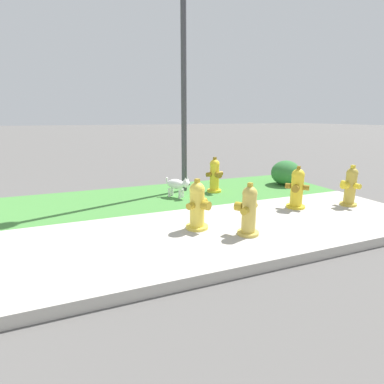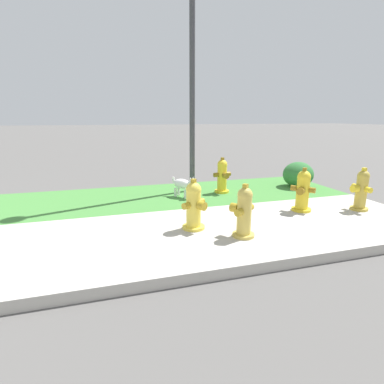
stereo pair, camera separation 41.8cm
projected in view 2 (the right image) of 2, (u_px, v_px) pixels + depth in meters
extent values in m
cylinder|color=gold|center=(243.00, 235.00, 3.86)|extent=(0.28, 0.28, 0.05)
cylinder|color=gold|center=(244.00, 214.00, 3.80)|extent=(0.18, 0.18, 0.51)
sphere|color=gold|center=(245.00, 195.00, 3.73)|extent=(0.19, 0.19, 0.19)
cube|color=#B29323|center=(245.00, 186.00, 3.71)|extent=(0.08, 0.08, 0.06)
cylinder|color=#B29323|center=(239.00, 212.00, 3.68)|extent=(0.13, 0.13, 0.09)
cylinder|color=#B29323|center=(250.00, 207.00, 3.88)|extent=(0.13, 0.13, 0.09)
cylinder|color=#B29323|center=(235.00, 208.00, 3.87)|extent=(0.16, 0.15, 0.12)
cylinder|color=yellow|center=(301.00, 210.00, 4.93)|extent=(0.31, 0.31, 0.05)
cylinder|color=yellow|center=(303.00, 193.00, 4.86)|extent=(0.20, 0.20, 0.52)
sphere|color=yellow|center=(304.00, 177.00, 4.80)|extent=(0.21, 0.21, 0.21)
cube|color=olive|center=(305.00, 170.00, 4.77)|extent=(0.08, 0.08, 0.06)
cylinder|color=olive|center=(312.00, 190.00, 4.77)|extent=(0.13, 0.13, 0.09)
cylinder|color=olive|center=(294.00, 188.00, 4.92)|extent=(0.13, 0.13, 0.09)
cylinder|color=olive|center=(301.00, 191.00, 4.72)|extent=(0.15, 0.16, 0.12)
cylinder|color=gold|center=(359.00, 209.00, 4.97)|extent=(0.28, 0.28, 0.05)
cylinder|color=gold|center=(361.00, 192.00, 4.90)|extent=(0.18, 0.18, 0.53)
sphere|color=gold|center=(363.00, 176.00, 4.84)|extent=(0.19, 0.19, 0.19)
cube|color=yellow|center=(364.00, 169.00, 4.81)|extent=(0.06, 0.06, 0.06)
cylinder|color=yellow|center=(369.00, 190.00, 4.76)|extent=(0.09, 0.09, 0.09)
cylinder|color=yellow|center=(355.00, 186.00, 5.01)|extent=(0.09, 0.09, 0.09)
cylinder|color=yellow|center=(355.00, 189.00, 4.85)|extent=(0.10, 0.12, 0.12)
cylinder|color=yellow|center=(222.00, 191.00, 6.14)|extent=(0.29, 0.29, 0.05)
cylinder|color=yellow|center=(222.00, 177.00, 6.07)|extent=(0.19, 0.19, 0.53)
sphere|color=yellow|center=(222.00, 165.00, 6.01)|extent=(0.20, 0.20, 0.20)
cube|color=olive|center=(222.00, 159.00, 5.98)|extent=(0.06, 0.06, 0.06)
cylinder|color=olive|center=(228.00, 174.00, 6.11)|extent=(0.10, 0.10, 0.09)
cylinder|color=olive|center=(216.00, 175.00, 6.00)|extent=(0.10, 0.10, 0.09)
cylinder|color=olive|center=(226.00, 176.00, 5.93)|extent=(0.13, 0.11, 0.12)
cylinder|color=yellow|center=(194.00, 227.00, 4.14)|extent=(0.31, 0.31, 0.05)
cylinder|color=yellow|center=(194.00, 208.00, 4.07)|extent=(0.20, 0.20, 0.51)
sphere|color=yellow|center=(194.00, 190.00, 4.01)|extent=(0.21, 0.21, 0.21)
cube|color=#B29323|center=(194.00, 181.00, 3.98)|extent=(0.08, 0.08, 0.06)
cylinder|color=#B29323|center=(201.00, 202.00, 4.16)|extent=(0.12, 0.12, 0.09)
cylinder|color=#B29323|center=(186.00, 206.00, 3.96)|extent=(0.12, 0.12, 0.09)
cylinder|color=#B29323|center=(202.00, 206.00, 3.96)|extent=(0.15, 0.15, 0.12)
ellipsoid|color=white|center=(182.00, 184.00, 5.75)|extent=(0.38, 0.41, 0.19)
sphere|color=white|center=(191.00, 184.00, 5.62)|extent=(0.15, 0.15, 0.15)
sphere|color=black|center=(195.00, 184.00, 5.58)|extent=(0.03, 0.03, 0.03)
cone|color=white|center=(193.00, 178.00, 5.62)|extent=(0.07, 0.07, 0.07)
cone|color=white|center=(191.00, 179.00, 5.56)|extent=(0.07, 0.07, 0.07)
cylinder|color=white|center=(188.00, 193.00, 5.77)|extent=(0.05, 0.05, 0.17)
cylinder|color=white|center=(185.00, 194.00, 5.69)|extent=(0.05, 0.05, 0.17)
cylinder|color=white|center=(179.00, 191.00, 5.90)|extent=(0.05, 0.05, 0.17)
cylinder|color=white|center=(175.00, 192.00, 5.82)|extent=(0.05, 0.05, 0.17)
cylinder|color=white|center=(174.00, 180.00, 5.86)|extent=(0.04, 0.04, 0.10)
cylinder|color=#3D3D42|center=(192.00, 62.00, 5.71)|extent=(0.11, 0.11, 5.05)
ellipsoid|color=#337538|center=(298.00, 174.00, 6.59)|extent=(0.65, 0.65, 0.55)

